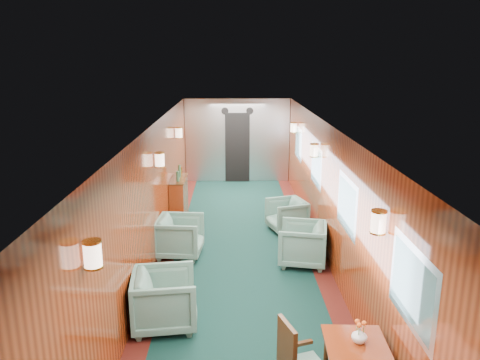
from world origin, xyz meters
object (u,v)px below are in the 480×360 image
(armchair_right_far, at_px, (287,215))
(dining_table, at_px, (358,359))
(armchair_left_near, at_px, (165,299))
(armchair_left_far, at_px, (180,236))
(credenza, at_px, (179,198))
(armchair_right_near, at_px, (302,244))

(armchair_right_far, bearing_deg, dining_table, -15.94)
(armchair_left_near, relative_size, armchair_right_far, 1.15)
(armchair_left_far, bearing_deg, armchair_right_far, -53.77)
(credenza, height_order, armchair_left_near, credenza)
(armchair_left_far, distance_m, armchair_right_far, 2.42)
(credenza, distance_m, armchair_left_far, 2.04)
(armchair_left_near, relative_size, armchair_left_far, 1.05)
(armchair_right_near, bearing_deg, armchair_left_near, -36.10)
(credenza, xyz_separation_m, armchair_right_far, (2.31, -0.79, -0.15))
(armchair_left_near, bearing_deg, dining_table, -133.01)
(armchair_left_far, height_order, armchair_right_near, armchair_right_near)
(armchair_left_near, distance_m, armchair_right_far, 4.09)
(armchair_left_far, relative_size, armchair_right_far, 1.10)
(armchair_right_near, bearing_deg, dining_table, 12.28)
(dining_table, bearing_deg, armchair_right_near, 93.49)
(credenza, relative_size, armchair_left_near, 1.44)
(armchair_right_near, xyz_separation_m, armchair_right_far, (-0.09, 1.63, -0.03))
(armchair_left_far, bearing_deg, credenza, 11.92)
(dining_table, relative_size, armchair_right_near, 1.15)
(armchair_right_far, bearing_deg, armchair_right_near, -14.24)
(dining_table, height_order, armchair_left_near, armchair_left_near)
(dining_table, distance_m, armchair_right_far, 5.12)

